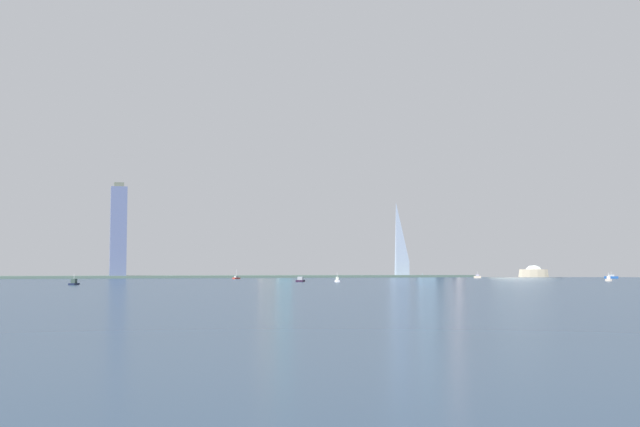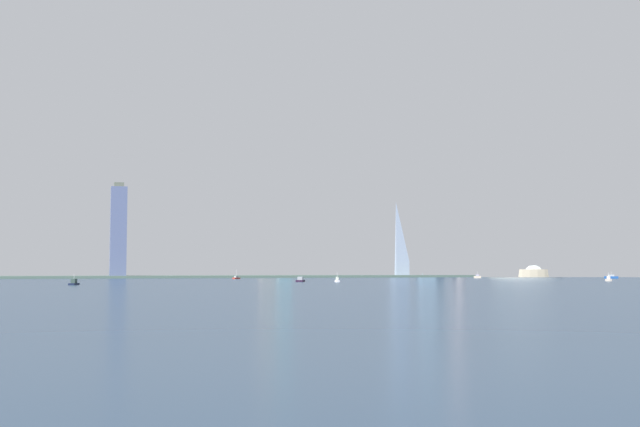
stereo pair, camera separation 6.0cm
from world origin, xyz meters
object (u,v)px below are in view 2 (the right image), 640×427
at_px(boat_7, 74,283).
at_px(boat_3, 236,278).
at_px(skyscraper_3, 118,232).
at_px(boat_6, 609,279).
at_px(skyscraper_5, 507,259).
at_px(skyscraper_4, 431,222).
at_px(stadium_dome, 525,270).
at_px(boat_0, 337,280).
at_px(skyscraper_2, 399,213).
at_px(skyscraper_6, 268,218).
at_px(boat_2, 477,277).
at_px(skyscraper_1, 284,227).
at_px(skyscraper_0, 426,240).
at_px(boat_4, 611,277).
at_px(airplane, 355,106).
at_px(boat_5, 300,280).
at_px(observation_tower, 458,151).

bearing_deg(boat_7, boat_3, -14.16).
height_order(skyscraper_3, boat_6, skyscraper_3).
bearing_deg(skyscraper_5, skyscraper_4, 172.93).
relative_size(stadium_dome, boat_0, 11.60).
height_order(skyscraper_2, boat_3, skyscraper_2).
height_order(skyscraper_6, boat_0, skyscraper_6).
bearing_deg(stadium_dome, boat_2, -138.49).
height_order(boat_0, boat_6, boat_0).
bearing_deg(skyscraper_6, skyscraper_5, -7.95).
height_order(skyscraper_2, boat_7, skyscraper_2).
distance_m(skyscraper_1, skyscraper_4, 203.04).
relative_size(skyscraper_0, skyscraper_1, 0.64).
bearing_deg(skyscraper_3, skyscraper_4, 8.37).
distance_m(skyscraper_3, boat_6, 526.90).
distance_m(boat_4, boat_7, 579.19).
relative_size(skyscraper_1, skyscraper_4, 0.98).
relative_size(skyscraper_5, airplane, 1.89).
distance_m(skyscraper_5, skyscraper_6, 330.99).
relative_size(boat_3, boat_5, 0.55).
height_order(skyscraper_0, skyscraper_5, skyscraper_0).
bearing_deg(skyscraper_6, boat_4, -42.26).
bearing_deg(skyscraper_6, boat_2, -49.30).
bearing_deg(stadium_dome, skyscraper_1, 164.30).
distance_m(stadium_dome, boat_6, 336.97).
xyz_separation_m(boat_5, airplane, (151.72, 309.16, 213.20)).
height_order(skyscraper_2, boat_5, skyscraper_2).
height_order(stadium_dome, skyscraper_1, skyscraper_1).
height_order(stadium_dome, skyscraper_4, skyscraper_4).
xyz_separation_m(stadium_dome, skyscraper_3, (-503.92, 19.99, 43.49)).
bearing_deg(boat_2, boat_6, 113.45).
xyz_separation_m(stadium_dome, boat_5, (-368.26, -274.87, -7.31)).
xyz_separation_m(skyscraper_4, boat_4, (96.62, -253.37, -70.67)).
bearing_deg(skyscraper_5, boat_7, -143.21).
bearing_deg(boat_5, boat_2, 145.76).
bearing_deg(boat_6, stadium_dome, -16.28).
bearing_deg(skyscraper_2, boat_2, -68.90).
relative_size(boat_2, boat_4, 0.54).
distance_m(skyscraper_1, boat_3, 208.72).
distance_m(skyscraper_2, skyscraper_4, 102.02).
distance_m(skyscraper_5, boat_7, 700.03).
bearing_deg(boat_3, boat_4, -59.65).
distance_m(observation_tower, skyscraper_6, 261.39).
relative_size(skyscraper_6, boat_4, 10.27).
distance_m(boat_0, boat_4, 369.83).
bearing_deg(skyscraper_0, skyscraper_3, 177.69).
xyz_separation_m(skyscraper_1, skyscraper_5, (308.89, -15.77, -40.38)).
height_order(observation_tower, skyscraper_3, observation_tower).
bearing_deg(observation_tower, skyscraper_2, -168.65).
distance_m(skyscraper_2, boat_0, 364.92).
bearing_deg(boat_2, airplane, -37.06).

